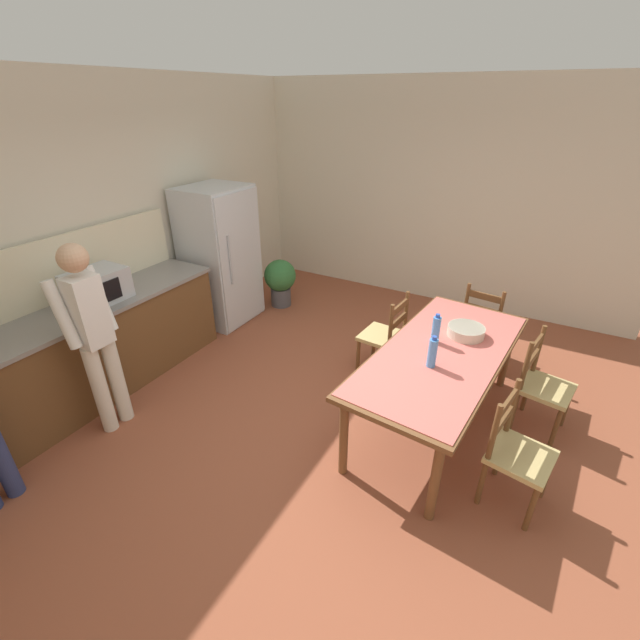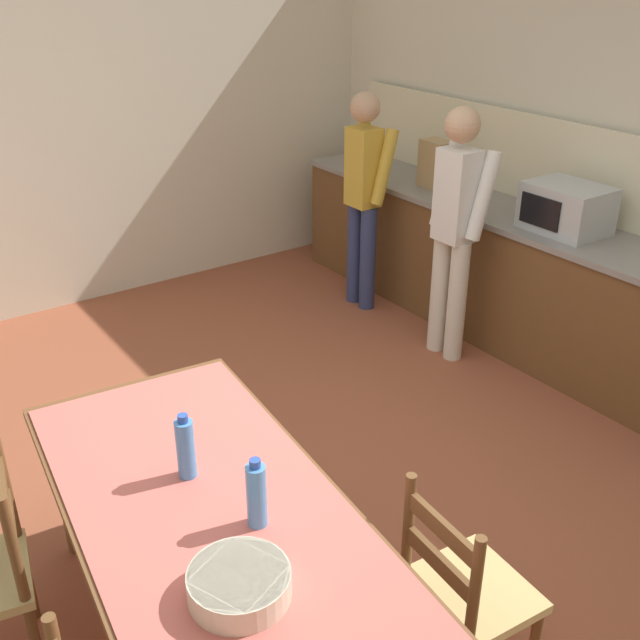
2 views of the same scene
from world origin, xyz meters
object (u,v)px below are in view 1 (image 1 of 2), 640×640
person_at_counter (93,331)px  chair_side_near_left (516,453)px  refrigerator (220,256)px  bottle_off_centre (436,329)px  dining_table (441,359)px  potted_plant (280,280)px  chair_side_far_right (385,336)px  bottle_near_centre (432,353)px  microwave (97,286)px  chair_head_end (483,323)px  chair_side_near_right (542,386)px  serving_bowl (466,331)px

person_at_counter → chair_side_near_left: bearing=-165.2°
refrigerator → bottle_off_centre: 2.98m
dining_table → potted_plant: (1.40, 2.59, -0.31)m
chair_side_far_right → potted_plant: size_ratio=1.36×
bottle_near_centre → potted_plant: size_ratio=0.40×
microwave → chair_side_far_right: bearing=-57.4°
chair_side_near_left → chair_head_end: same height
refrigerator → potted_plant: bearing=-32.4°
bottle_near_centre → chair_side_near_right: bearing=-51.2°
bottle_off_centre → chair_side_near_right: bottle_off_centre is taller
chair_head_end → bottle_off_centre: bearing=87.0°
chair_head_end → bottle_near_centre: bearing=92.3°
microwave → bottle_near_centre: (0.68, -3.01, -0.19)m
microwave → bottle_off_centre: (1.06, -2.93, -0.19)m
refrigerator → serving_bowl: (-0.37, -3.12, -0.04)m
serving_bowl → chair_side_near_left: chair_side_near_left is taller
chair_side_near_left → dining_table: bearing=63.2°
microwave → dining_table: microwave is taller
dining_table → bottle_off_centre: (0.12, 0.10, 0.20)m
chair_side_far_right → person_at_counter: person_at_counter is taller
microwave → serving_bowl: size_ratio=1.56×
dining_table → potted_plant: size_ratio=3.29×
bottle_near_centre → chair_side_near_left: bottle_near_centre is taller
refrigerator → bottle_off_centre: size_ratio=6.36×
microwave → potted_plant: 2.49m
bottle_off_centre → chair_side_far_right: (0.43, 0.60, -0.45)m
chair_side_near_left → chair_head_end: bearing=27.7°
chair_head_end → chair_side_far_right: size_ratio=1.00×
refrigerator → chair_side_far_right: size_ratio=1.89×
refrigerator → microwave: refrigerator is taller
serving_bowl → potted_plant: bearing=68.8°
dining_table → serving_bowl: 0.40m
chair_side_near_right → potted_plant: (1.00, 3.39, -0.06)m
microwave → person_at_counter: (-0.45, -0.52, -0.12)m
bottle_off_centre → chair_side_near_left: (-0.66, -0.81, -0.45)m
bottle_off_centre → serving_bowl: size_ratio=0.84×
refrigerator → microwave: 1.69m
chair_side_near_right → chair_head_end: 1.15m
dining_table → serving_bowl: bearing=-16.4°
chair_side_near_left → person_at_counter: size_ratio=0.54×
microwave → chair_side_far_right: size_ratio=0.55×
dining_table → person_at_counter: person_at_counter is taller
microwave → potted_plant: size_ratio=0.75×
bottle_off_centre → person_at_counter: person_at_counter is taller
microwave → chair_head_end: (2.29, -3.17, -0.64)m
dining_table → person_at_counter: (-1.40, 2.52, 0.26)m
refrigerator → chair_side_near_left: 3.96m
microwave → chair_side_near_right: bearing=-70.7°
potted_plant → person_at_counter: bearing=-178.5°
person_at_counter → dining_table: bearing=-151.0°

